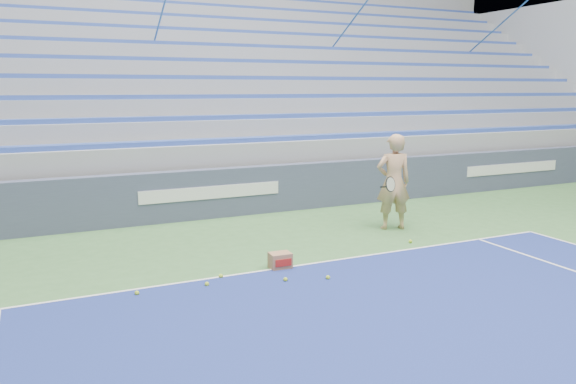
{
  "coord_description": "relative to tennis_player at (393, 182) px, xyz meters",
  "views": [
    {
      "loc": [
        -3.6,
        3.97,
        2.87
      ],
      "look_at": [
        0.31,
        12.38,
        1.15
      ],
      "focal_mm": 35.0,
      "sensor_mm": 36.0,
      "label": 1
    }
  ],
  "objects": [
    {
      "name": "ball_box",
      "position": [
        -3.16,
        -1.39,
        -0.85
      ],
      "size": [
        0.35,
        0.28,
        0.26
      ],
      "color": "#996B4A",
      "rests_on": "ground"
    },
    {
      "name": "tennis_ball_5",
      "position": [
        -3.35,
        -2.01,
        -0.95
      ],
      "size": [
        0.07,
        0.07,
        0.07
      ],
      "primitive_type": "sphere",
      "color": "#B9D92C",
      "rests_on": "ground"
    },
    {
      "name": "sponsor_barrier",
      "position": [
        -3.11,
        2.57,
        -0.43
      ],
      "size": [
        30.0,
        0.32,
        1.1
      ],
      "color": "#3F4660",
      "rests_on": "ground"
    },
    {
      "name": "tennis_ball_0",
      "position": [
        -0.33,
        -1.06,
        -0.95
      ],
      "size": [
        0.07,
        0.07,
        0.07
      ],
      "primitive_type": "sphere",
      "color": "#B9D92C",
      "rests_on": "ground"
    },
    {
      "name": "bleachers",
      "position": [
        -3.11,
        8.29,
        1.37
      ],
      "size": [
        31.0,
        9.15,
        7.3
      ],
      "color": "#92959A",
      "rests_on": "ground"
    },
    {
      "name": "tennis_player",
      "position": [
        0.0,
        0.0,
        0.0
      ],
      "size": [
        1.02,
        0.95,
        1.97
      ],
      "color": "tan",
      "rests_on": "ground"
    },
    {
      "name": "tennis_ball_1",
      "position": [
        -5.49,
        -1.64,
        -0.95
      ],
      "size": [
        0.07,
        0.07,
        0.07
      ],
      "primitive_type": "sphere",
      "color": "#B9D92C",
      "rests_on": "ground"
    },
    {
      "name": "tennis_ball_3",
      "position": [
        -4.48,
        -1.7,
        -0.95
      ],
      "size": [
        0.07,
        0.07,
        0.07
      ],
      "primitive_type": "sphere",
      "color": "#B9D92C",
      "rests_on": "ground"
    },
    {
      "name": "tennis_ball_2",
      "position": [
        -4.19,
        -1.45,
        -0.95
      ],
      "size": [
        0.07,
        0.07,
        0.07
      ],
      "primitive_type": "sphere",
      "color": "#B9D92C",
      "rests_on": "ground"
    },
    {
      "name": "tennis_ball_4",
      "position": [
        -2.73,
        -2.2,
        -0.95
      ],
      "size": [
        0.07,
        0.07,
        0.07
      ],
      "primitive_type": "sphere",
      "color": "#B9D92C",
      "rests_on": "ground"
    }
  ]
}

